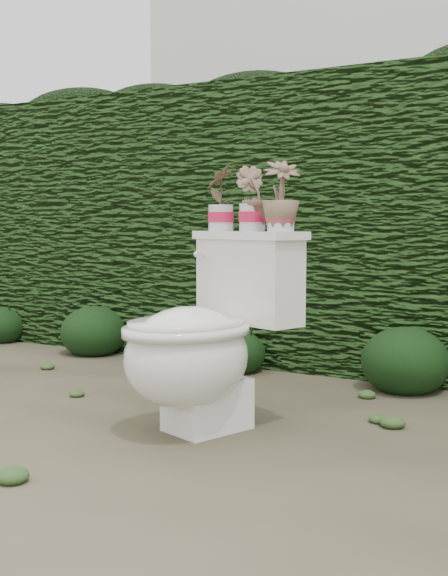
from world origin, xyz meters
The scene contains 10 objects.
ground centered at (0.00, 0.00, 0.00)m, with size 60.00×60.00×0.00m, color #6A6349.
hedge centered at (0.00, 1.60, 0.80)m, with size 8.00×1.00×1.60m, color #294F1A.
toilet centered at (-0.06, -0.07, 0.36)m, with size 0.65×0.79×0.78m.
potted_plant_left centered at (-0.14, 0.22, 0.91)m, with size 0.14×0.10×0.27m, color #307725.
potted_plant_center centered at (0.04, 0.15, 0.90)m, with size 0.14×0.11×0.25m, color #307725.
potted_plant_right centered at (0.19, 0.10, 0.91)m, with size 0.15×0.15×0.26m, color #307725.
liriope_clump_0 centered at (-2.38, 1.06, 0.13)m, with size 0.34×0.34×0.27m, color #173412.
liriope_clump_1 centered at (-1.53, 1.02, 0.16)m, with size 0.41×0.41×0.33m, color #173412.
liriope_clump_2 centered at (-0.50, 0.98, 0.13)m, with size 0.32×0.32×0.26m, color #173412.
liriope_clump_3 centered at (0.43, 1.00, 0.17)m, with size 0.42×0.42×0.34m, color #173412.
Camera 1 is at (1.40, -2.42, 0.81)m, focal length 45.00 mm.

